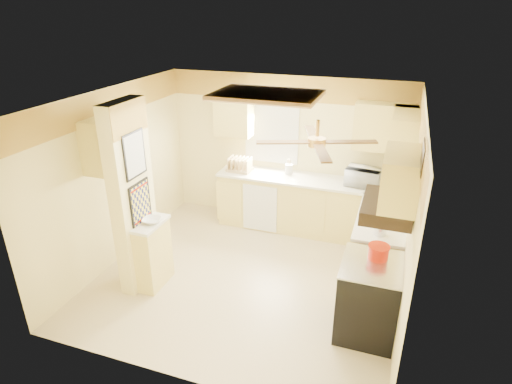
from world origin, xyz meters
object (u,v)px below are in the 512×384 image
at_px(microwave, 363,177).
at_px(kettle, 381,227).
at_px(stove, 368,298).
at_px(bowl, 152,221).
at_px(dutch_oven, 378,252).

relative_size(microwave, kettle, 2.28).
relative_size(stove, bowl, 3.88).
xyz_separation_m(bowl, dutch_oven, (2.82, 0.13, 0.03)).
xyz_separation_m(stove, kettle, (0.02, 0.65, 0.58)).
height_order(stove, bowl, bowl).
bearing_deg(kettle, stove, -92.19).
xyz_separation_m(stove, dutch_oven, (0.04, 0.14, 0.54)).
xyz_separation_m(microwave, bowl, (-2.43, -2.12, -0.11)).
bearing_deg(dutch_oven, kettle, 92.00).
bearing_deg(bowl, microwave, 41.16).
distance_m(microwave, bowl, 3.23).
relative_size(dutch_oven, kettle, 1.06).
bearing_deg(dutch_oven, bowl, -177.42).
bearing_deg(kettle, microwave, 103.90).
height_order(stove, microwave, microwave).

